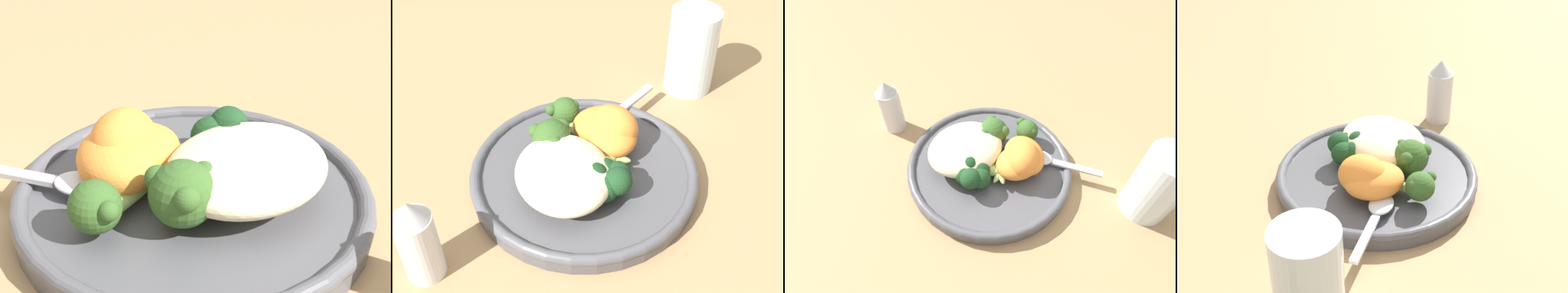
# 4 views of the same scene
# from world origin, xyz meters

# --- Properties ---
(ground_plane) EXTENTS (4.00, 4.00, 0.00)m
(ground_plane) POSITION_xyz_m (0.00, 0.00, 0.00)
(ground_plane) COLOR #9E7A51
(plate) EXTENTS (0.24, 0.24, 0.02)m
(plate) POSITION_xyz_m (0.02, 0.00, 0.01)
(plate) COLOR #4C4C51
(plate) RESTS_ON ground_plane
(quinoa_mound) EXTENTS (0.11, 0.09, 0.04)m
(quinoa_mound) POSITION_xyz_m (-0.01, 0.03, 0.04)
(quinoa_mound) COLOR beige
(quinoa_mound) RESTS_ON plate
(broccoli_stalk_0) EXTENTS (0.11, 0.06, 0.03)m
(broccoli_stalk_0) POSITION_xyz_m (0.07, -0.00, 0.04)
(broccoli_stalk_0) COLOR #9EBC66
(broccoli_stalk_0) RESTS_ON plate
(broccoli_stalk_1) EXTENTS (0.07, 0.10, 0.04)m
(broccoli_stalk_1) POSITION_xyz_m (0.04, 0.02, 0.04)
(broccoli_stalk_1) COLOR #9EBC66
(broccoli_stalk_1) RESTS_ON plate
(broccoli_stalk_2) EXTENTS (0.03, 0.09, 0.03)m
(broccoli_stalk_2) POSITION_xyz_m (0.02, 0.02, 0.03)
(broccoli_stalk_2) COLOR #9EBC66
(broccoli_stalk_2) RESTS_ON plate
(broccoli_stalk_3) EXTENTS (0.04, 0.08, 0.03)m
(broccoli_stalk_3) POSITION_xyz_m (0.00, 0.01, 0.03)
(broccoli_stalk_3) COLOR #9EBC66
(broccoli_stalk_3) RESTS_ON plate
(broccoli_stalk_4) EXTENTS (0.07, 0.07, 0.03)m
(broccoli_stalk_4) POSITION_xyz_m (-0.01, -0.00, 0.03)
(broccoli_stalk_4) COLOR #9EBC66
(broccoli_stalk_4) RESTS_ON plate
(sweet_potato_chunk_0) EXTENTS (0.07, 0.06, 0.03)m
(sweet_potato_chunk_0) POSITION_xyz_m (0.04, -0.04, 0.04)
(sweet_potato_chunk_0) COLOR orange
(sweet_potato_chunk_0) RESTS_ON plate
(sweet_potato_chunk_1) EXTENTS (0.07, 0.07, 0.05)m
(sweet_potato_chunk_1) POSITION_xyz_m (0.04, -0.04, 0.05)
(sweet_potato_chunk_1) COLOR orange
(sweet_potato_chunk_1) RESTS_ON plate
(sweet_potato_chunk_2) EXTENTS (0.07, 0.08, 0.04)m
(sweet_potato_chunk_2) POSITION_xyz_m (0.05, -0.03, 0.04)
(sweet_potato_chunk_2) COLOR orange
(sweet_potato_chunk_2) RESTS_ON plate
(kale_tuft) EXTENTS (0.05, 0.05, 0.03)m
(kale_tuft) POSITION_xyz_m (-0.02, -0.01, 0.04)
(kale_tuft) COLOR #193D1E
(kale_tuft) RESTS_ON plate
(spoon) EXTENTS (0.07, 0.10, 0.01)m
(spoon) POSITION_xyz_m (0.08, -0.05, 0.03)
(spoon) COLOR silver
(spoon) RESTS_ON plate
(water_glass) EXTENTS (0.06, 0.06, 0.11)m
(water_glass) POSITION_xyz_m (0.14, -0.18, 0.05)
(water_glass) COLOR silver
(water_glass) RESTS_ON ground_plane
(salt_shaker) EXTENTS (0.04, 0.04, 0.09)m
(salt_shaker) POSITION_xyz_m (-0.05, 0.17, 0.05)
(salt_shaker) COLOR silver
(salt_shaker) RESTS_ON ground_plane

